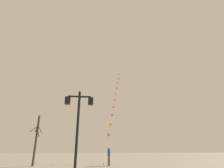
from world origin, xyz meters
TOP-DOWN VIEW (x-y plane):
  - ground_plane at (0.00, 20.00)m, footprint 160.00×160.00m
  - twin_lantern_lamp_post at (-1.97, 8.26)m, footprint 1.54×0.28m
  - kite_train at (2.16, 25.03)m, footprint 4.01×13.22m
  - kite_flyer at (0.54, 16.85)m, footprint 0.31×0.63m
  - bare_tree at (-6.46, 17.15)m, footprint 1.11×2.17m

SIDE VIEW (x-z plane):
  - ground_plane at x=0.00m, z-range 0.00..0.00m
  - kite_flyer at x=0.54m, z-range 0.05..1.76m
  - bare_tree at x=-6.46m, z-range 0.11..4.75m
  - twin_lantern_lamp_post at x=-1.97m, z-range 0.89..5.39m
  - kite_train at x=2.16m, z-range 0.60..16.46m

